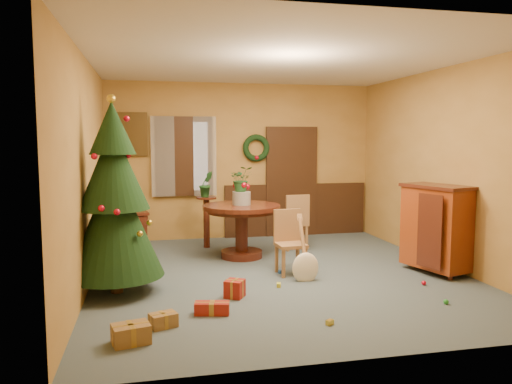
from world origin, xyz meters
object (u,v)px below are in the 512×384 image
object	(u,v)px
christmas_tree	(114,200)
sideboard	(436,226)
dining_table	(242,221)
writing_desk	(124,223)
chair_near	(289,239)

from	to	relation	value
christmas_tree	sideboard	world-z (taller)	christmas_tree
dining_table	writing_desk	distance (m)	1.94
writing_desk	chair_near	bearing A→B (deg)	-36.71
chair_near	dining_table	bearing A→B (deg)	114.49
dining_table	christmas_tree	size ratio (longest dim) A/B	0.51
chair_near	writing_desk	size ratio (longest dim) A/B	1.08
dining_table	chair_near	distance (m)	1.16
sideboard	writing_desk	bearing A→B (deg)	153.72
dining_table	chair_near	size ratio (longest dim) A/B	1.37
dining_table	sideboard	size ratio (longest dim) A/B	0.99
dining_table	sideboard	xyz separation A→B (m)	(2.48, -1.46, 0.07)
dining_table	christmas_tree	world-z (taller)	christmas_tree
writing_desk	sideboard	distance (m)	4.80
christmas_tree	writing_desk	bearing A→B (deg)	89.98
christmas_tree	sideboard	distance (m)	4.33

